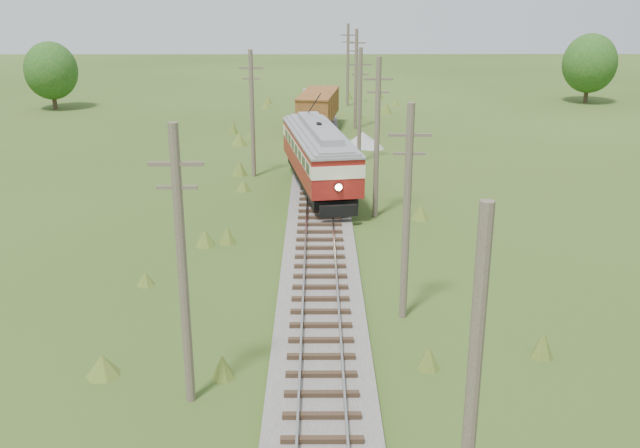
{
  "coord_description": "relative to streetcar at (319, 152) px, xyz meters",
  "views": [
    {
      "loc": [
        -0.14,
        -7.91,
        12.71
      ],
      "look_at": [
        0.0,
        22.72,
        2.34
      ],
      "focal_mm": 40.0,
      "sensor_mm": 36.0,
      "label": 1
    }
  ],
  "objects": [
    {
      "name": "railbed_main",
      "position": [
        -0.0,
        -1.52,
        -2.53
      ],
      "size": [
        3.6,
        96.0,
        0.57
      ],
      "color": "#605B54",
      "rests_on": "ground"
    },
    {
      "name": "streetcar",
      "position": [
        0.0,
        0.0,
        0.0
      ],
      "size": [
        5.04,
        13.08,
        5.91
      ],
      "rotation": [
        0.0,
        0.0,
        0.16
      ],
      "color": "black",
      "rests_on": "ground"
    },
    {
      "name": "gondola",
      "position": [
        -0.0,
        20.61,
        -0.59
      ],
      "size": [
        4.02,
        9.06,
        2.91
      ],
      "rotation": [
        0.0,
        0.0,
        -0.14
      ],
      "color": "black",
      "rests_on": "ground"
    },
    {
      "name": "gravel_pile",
      "position": [
        3.77,
        14.02,
        -2.17
      ],
      "size": [
        3.23,
        3.42,
        1.17
      ],
      "color": "gray",
      "rests_on": "ground"
    },
    {
      "name": "utility_pole_r_1",
      "position": [
        3.1,
        -30.52,
        1.68
      ],
      "size": [
        0.3,
        0.3,
        8.8
      ],
      "color": "brown",
      "rests_on": "ground"
    },
    {
      "name": "utility_pole_r_2",
      "position": [
        3.3,
        -17.52,
        1.7
      ],
      "size": [
        1.6,
        0.3,
        8.6
      ],
      "color": "brown",
      "rests_on": "ground"
    },
    {
      "name": "utility_pole_r_3",
      "position": [
        3.2,
        -4.52,
        1.9
      ],
      "size": [
        1.6,
        0.3,
        9.0
      ],
      "color": "brown",
      "rests_on": "ground"
    },
    {
      "name": "utility_pole_r_4",
      "position": [
        3.0,
        8.48,
        1.6
      ],
      "size": [
        1.6,
        0.3,
        8.4
      ],
      "color": "brown",
      "rests_on": "ground"
    },
    {
      "name": "utility_pole_r_5",
      "position": [
        3.4,
        21.48,
        1.85
      ],
      "size": [
        1.6,
        0.3,
        8.9
      ],
      "color": "brown",
      "rests_on": "ground"
    },
    {
      "name": "utility_pole_r_6",
      "position": [
        3.2,
        34.48,
        1.75
      ],
      "size": [
        1.6,
        0.3,
        8.7
      ],
      "color": "brown",
      "rests_on": "ground"
    },
    {
      "name": "utility_pole_l_a",
      "position": [
        -4.2,
        -23.52,
        1.9
      ],
      "size": [
        1.6,
        0.3,
        9.0
      ],
      "color": "brown",
      "rests_on": "ground"
    },
    {
      "name": "utility_pole_l_b",
      "position": [
        -4.5,
        4.48,
        1.7
      ],
      "size": [
        1.6,
        0.3,
        8.6
      ],
      "color": "brown",
      "rests_on": "ground"
    },
    {
      "name": "tree_mid_a",
      "position": [
        -28.0,
        32.48,
        1.3
      ],
      "size": [
        5.46,
        5.46,
        7.03
      ],
      "color": "#38281C",
      "rests_on": "ground"
    },
    {
      "name": "tree_mid_b",
      "position": [
        30.0,
        36.48,
        1.61
      ],
      "size": [
        5.88,
        5.88,
        7.57
      ],
      "color": "#38281C",
      "rests_on": "ground"
    }
  ]
}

